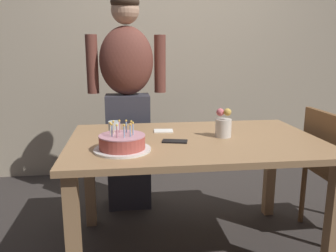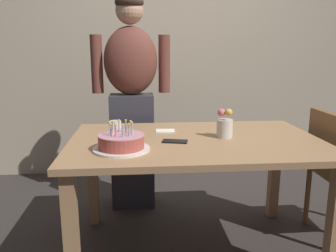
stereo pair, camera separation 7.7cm
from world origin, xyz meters
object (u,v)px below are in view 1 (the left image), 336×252
Objects in this scene: birthday_cake at (122,143)px; napkin_stack at (163,131)px; flower_vase at (223,126)px; person_man_bearded at (127,101)px; water_glass_near at (114,129)px; dining_chair at (333,163)px; cell_phone at (175,141)px.

napkin_stack is at bearing 56.49° from birthday_cake.
flower_vase reaches higher than birthday_cake.
napkin_stack is 0.07× the size of person_man_bearded.
water_glass_near is 0.67m from flower_vase.
birthday_cake is 0.18× the size of person_man_bearded.
water_glass_near is at bearing 173.64° from flower_vase.
person_man_bearded is (0.04, 0.91, 0.09)m from birthday_cake.
flower_vase is (0.66, -0.07, 0.02)m from water_glass_near.
birthday_cake is 0.35× the size of dining_chair.
water_glass_near is at bearing 89.27° from dining_chair.
flower_vase is (0.31, 0.08, 0.07)m from cell_phone.
birthday_cake reaches higher than dining_chair.
cell_phone is (0.30, 0.14, -0.04)m from birthday_cake.
person_man_bearded is (-0.57, 0.69, 0.06)m from flower_vase.
water_glass_near is 0.34m from napkin_stack.
dining_chair reaches higher than napkin_stack.
dining_chair is at bearing 10.96° from birthday_cake.
person_man_bearded is at bearing 129.65° from flower_vase.
dining_chair is (1.40, 0.27, -0.26)m from birthday_cake.
dining_chair is at bearing 4.04° from flower_vase.
water_glass_near is at bearing 99.38° from birthday_cake.
cell_phone is 0.17× the size of dining_chair.
water_glass_near reaches higher than cell_phone.
birthday_cake reaches higher than napkin_stack.
dining_chair is (1.13, -0.13, -0.23)m from napkin_stack.
water_glass_near is at bearing 81.85° from person_man_bearded.
birthday_cake reaches higher than cell_phone.
person_man_bearded is at bearing 114.02° from napkin_stack.
napkin_stack is 0.57m from person_man_bearded.
flower_vase reaches higher than water_glass_near.
dining_chair reaches higher than cell_phone.
water_glass_near is 0.11× the size of dining_chair.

